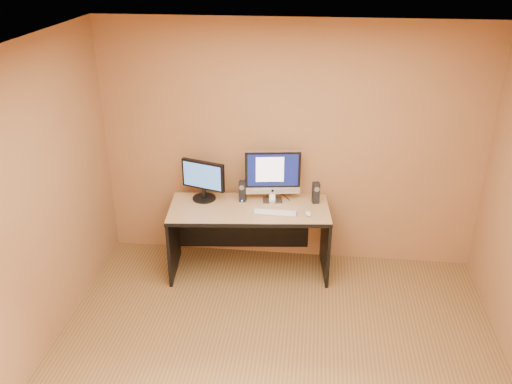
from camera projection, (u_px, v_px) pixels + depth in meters
floor at (272, 382)px, 4.41m from camera, size 4.00×4.00×0.00m
walls at (274, 245)px, 3.85m from camera, size 4.00×4.00×2.60m
ceiling at (277, 61)px, 3.30m from camera, size 4.00×4.00×0.00m
desk at (249, 240)px, 5.72m from camera, size 1.70×0.88×0.76m
imac at (273, 176)px, 5.58m from camera, size 0.61×0.30×0.56m
second_monitor at (203, 181)px, 5.66m from camera, size 0.54×0.39×0.43m
speaker_left at (243, 191)px, 5.66m from camera, size 0.07×0.08×0.23m
speaker_right at (316, 193)px, 5.62m from camera, size 0.08×0.09×0.23m
keyboard at (275, 213)px, 5.44m from camera, size 0.44×0.13×0.02m
mouse at (308, 213)px, 5.41m from camera, size 0.08×0.11×0.04m
cable_a at (285, 196)px, 5.80m from camera, size 0.12×0.20×0.01m
cable_b at (267, 195)px, 5.82m from camera, size 0.04×0.18×0.01m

